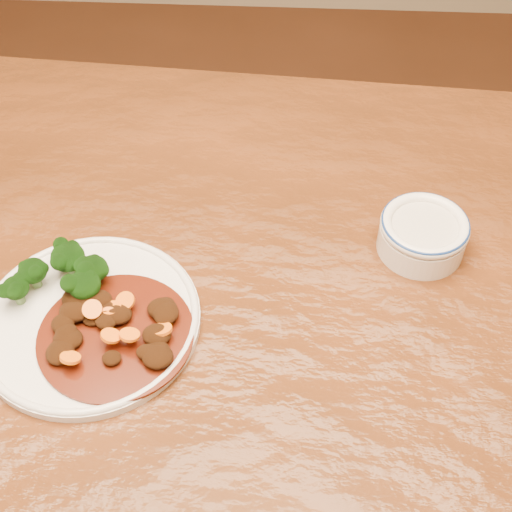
{
  "coord_description": "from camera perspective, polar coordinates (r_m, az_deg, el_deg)",
  "views": [
    {
      "loc": [
        0.05,
        -0.5,
        1.39
      ],
      "look_at": [
        0.02,
        0.05,
        0.77
      ],
      "focal_mm": 50.0,
      "sensor_mm": 36.0,
      "label": 1
    }
  ],
  "objects": [
    {
      "name": "dip_bowl",
      "position": [
        0.87,
        13.21,
        1.78
      ],
      "size": [
        0.11,
        0.11,
        0.05
      ],
      "rotation": [
        0.0,
        0.0,
        0.43
      ],
      "color": "white",
      "rests_on": "dining_table"
    },
    {
      "name": "dinner_plate",
      "position": [
        0.81,
        -13.17,
        -4.98
      ],
      "size": [
        0.24,
        0.24,
        0.02
      ],
      "rotation": [
        0.0,
        0.0,
        -0.04
      ],
      "color": "silver",
      "rests_on": "dining_table"
    },
    {
      "name": "broccoli_florets",
      "position": [
        0.82,
        -15.12,
        -1.27
      ],
      "size": [
        0.11,
        0.08,
        0.04
      ],
      "color": "#5E8946",
      "rests_on": "dinner_plate"
    },
    {
      "name": "mince_stew",
      "position": [
        0.79,
        -11.65,
        -5.34
      ],
      "size": [
        0.17,
        0.17,
        0.03
      ],
      "color": "#4E1808",
      "rests_on": "dinner_plate"
    },
    {
      "name": "dining_table",
      "position": [
        0.88,
        -1.77,
        -6.89
      ],
      "size": [
        1.56,
        1.0,
        0.75
      ],
      "rotation": [
        0.0,
        0.0,
        -0.07
      ],
      "color": "#5B2A10",
      "rests_on": "ground"
    }
  ]
}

